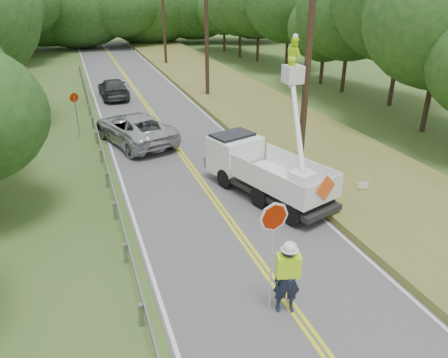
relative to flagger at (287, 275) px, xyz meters
name	(u,v)px	position (x,y,z in m)	size (l,w,h in m)	color
ground	(296,314)	(0.24, -0.24, -1.21)	(140.00, 140.00, 0.00)	#355623
road	(176,147)	(0.24, 13.76, -1.20)	(7.20, 96.00, 0.03)	#4E4E51
guardrail	(99,140)	(-3.78, 14.67, -0.66)	(0.18, 48.00, 0.77)	gray
utility_poles	(241,38)	(5.24, 16.78, 4.05)	(1.60, 43.30, 10.00)	black
tall_grass_verge	(290,131)	(7.34, 13.76, -1.06)	(7.00, 96.00, 0.30)	brown
treeline_right	(329,10)	(15.95, 24.34, 5.01)	(11.46, 52.76, 11.72)	#332319
treeline_horizon	(99,5)	(0.13, 56.13, 4.29)	(56.63, 14.47, 11.41)	#1B4016
flagger	(287,275)	(0.00, 0.00, 0.00)	(1.26, 0.70, 3.37)	#191E33
bucket_truck	(258,157)	(2.42, 7.49, 0.24)	(4.38, 6.53, 6.20)	black
suv_silver	(135,128)	(-1.77, 15.18, -0.34)	(2.82, 6.12, 1.70)	#B1B2B9
suv_darkgrey	(113,88)	(-1.73, 26.20, -0.47)	(2.03, 5.00, 1.45)	#333639
stop_sign_permanent	(76,108)	(-4.74, 17.28, 0.55)	(0.50, 0.30, 2.64)	gray
yard_sign	(363,186)	(6.30, 5.21, -0.74)	(0.45, 0.09, 0.66)	white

